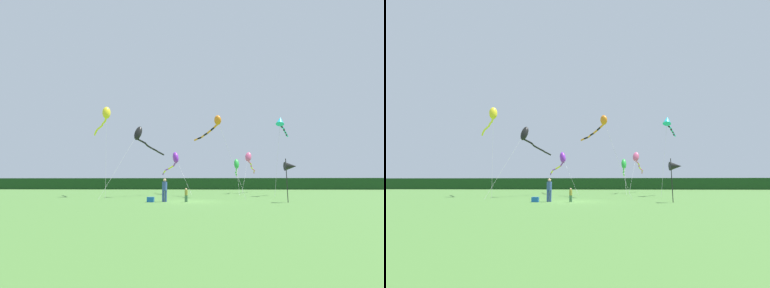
{
  "view_description": "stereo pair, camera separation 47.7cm",
  "coord_description": "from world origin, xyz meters",
  "views": [
    {
      "loc": [
        1.03,
        -20.56,
        1.41
      ],
      "look_at": [
        0.0,
        6.0,
        5.67
      ],
      "focal_mm": 23.31,
      "sensor_mm": 36.0,
      "label": 1
    },
    {
      "loc": [
        1.51,
        -20.54,
        1.41
      ],
      "look_at": [
        0.0,
        6.0,
        5.67
      ],
      "focal_mm": 23.31,
      "sensor_mm": 36.0,
      "label": 2
    }
  ],
  "objects": [
    {
      "name": "kite_rainbow",
      "position": [
        8.55,
        18.98,
        5.24
      ],
      "size": [
        4.08,
        10.93,
        6.45
      ],
      "color": "#B2B2B2",
      "rests_on": "ground"
    },
    {
      "name": "kite_purple",
      "position": [
        -2.85,
        14.63,
        4.82
      ],
      "size": [
        5.22,
        9.91,
        6.07
      ],
      "color": "#B2B2B2",
      "rests_on": "ground"
    },
    {
      "name": "kite_black",
      "position": [
        -5.92,
        7.13,
        6.82
      ],
      "size": [
        4.57,
        9.52,
        8.0
      ],
      "color": "#B2B2B2",
      "rests_on": "ground"
    },
    {
      "name": "banner_flag_pole",
      "position": [
        7.99,
        -0.72,
        2.75
      ],
      "size": [
        0.9,
        0.7,
        3.39
      ],
      "color": "black",
      "rests_on": "ground"
    },
    {
      "name": "kite_green",
      "position": [
        6.17,
        16.42,
        4.1
      ],
      "size": [
        1.07,
        8.72,
        5.2
      ],
      "color": "#B2B2B2",
      "rests_on": "ground"
    },
    {
      "name": "kite_cyan",
      "position": [
        10.75,
        9.51,
        8.86
      ],
      "size": [
        4.12,
        6.71,
        9.66
      ],
      "color": "#B2B2B2",
      "rests_on": "ground"
    },
    {
      "name": "person_child",
      "position": [
        -0.21,
        -0.49,
        0.6
      ],
      "size": [
        0.24,
        0.24,
        1.08
      ],
      "color": "#3F724C",
      "rests_on": "ground"
    },
    {
      "name": "kite_orange",
      "position": [
        2.56,
        6.85,
        8.14
      ],
      "size": [
        5.07,
        7.23,
        9.07
      ],
      "color": "#B2B2B2",
      "rests_on": "ground"
    },
    {
      "name": "distant_treeline",
      "position": [
        0.0,
        45.0,
        1.43
      ],
      "size": [
        108.0,
        2.92,
        2.87
      ],
      "primitive_type": "cube",
      "color": "#193D19",
      "rests_on": "ground"
    },
    {
      "name": "person_adult",
      "position": [
        -1.95,
        -0.44,
        1.03
      ],
      "size": [
        0.4,
        0.4,
        1.84
      ],
      "color": "#334C8C",
      "rests_on": "ground"
    },
    {
      "name": "ground_plane",
      "position": [
        0.0,
        0.0,
        0.0
      ],
      "size": [
        120.0,
        120.0,
        0.0
      ],
      "primitive_type": "plane",
      "color": "#477533"
    },
    {
      "name": "kite_yellow",
      "position": [
        -10.22,
        7.3,
        9.34
      ],
      "size": [
        4.4,
        6.37,
        10.34
      ],
      "color": "#B2B2B2",
      "rests_on": "ground"
    },
    {
      "name": "cooler_box",
      "position": [
        -2.99,
        -0.75,
        0.2
      ],
      "size": [
        0.53,
        0.4,
        0.39
      ],
      "primitive_type": "cube",
      "color": "#1959B2",
      "rests_on": "ground"
    }
  ]
}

